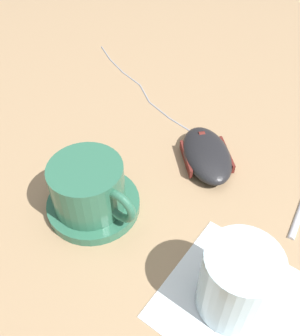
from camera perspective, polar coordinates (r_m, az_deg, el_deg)
The scene contains 7 objects.
ground_plane at distance 0.47m, azimuth 4.66°, elevation -10.61°, with size 3.00×3.00×0.00m, color #9E7F5B.
saucer at distance 0.50m, azimuth -9.05°, elevation -5.39°, with size 0.12×0.12×0.01m, color #2D664C.
coffee_cup at distance 0.47m, azimuth -9.82°, elevation -2.72°, with size 0.09×0.12×0.06m.
computer_mouse at distance 0.55m, azimuth 8.17°, elevation 2.12°, with size 0.13×0.10×0.03m.
mouse_cable at distance 0.71m, azimuth -2.23°, elevation 12.53°, with size 0.26×0.22×0.00m.
napkin_under_glass at distance 0.44m, azimuth 12.45°, elevation -19.24°, with size 0.15×0.15×0.00m, color white.
drinking_glass at distance 0.40m, azimuth 12.54°, elevation -16.45°, with size 0.08×0.08×0.09m, color silver.
Camera 1 is at (0.26, 0.00, 0.39)m, focal length 40.00 mm.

